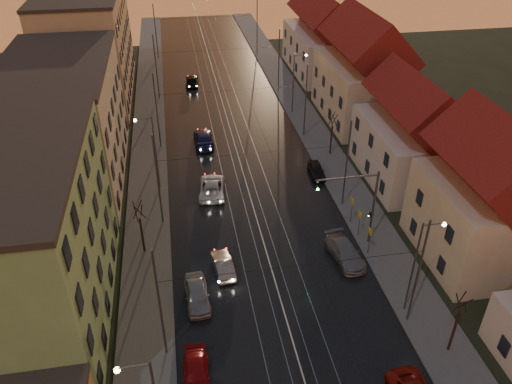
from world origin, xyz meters
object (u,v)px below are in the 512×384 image
street_lamp_2 (152,146)px  parked_left_2 (196,376)px  street_lamp_1 (419,259)px  traffic_light_mast (363,200)px  parked_right_1 (345,252)px  driving_car_1 (223,265)px  street_lamp_3 (296,77)px  driving_car_2 (212,187)px  parked_left_3 (197,294)px  parked_right_2 (317,170)px  driving_car_4 (192,80)px  driving_car_3 (204,138)px

street_lamp_2 → parked_left_2: 24.10m
street_lamp_1 → traffic_light_mast: size_ratio=1.11×
traffic_light_mast → parked_left_2: bearing=-141.8°
parked_right_1 → driving_car_1: bearing=170.8°
street_lamp_3 → parked_left_2: street_lamp_3 is taller
street_lamp_2 → driving_car_1: 15.09m
driving_car_2 → parked_right_1: driving_car_2 is taller
driving_car_2 → traffic_light_mast: bearing=146.2°
street_lamp_2 → parked_right_1: street_lamp_2 is taller
street_lamp_1 → street_lamp_3: 36.00m
driving_car_1 → parked_left_2: (-2.89, -10.09, -0.04)m
parked_left_2 → parked_left_3: parked_left_3 is taller
driving_car_2 → parked_left_3: parked_left_3 is taller
traffic_light_mast → driving_car_2: bearing=138.8°
driving_car_1 → parked_right_2: driving_car_1 is taller
parked_left_3 → parked_right_1: bearing=10.0°
parked_left_3 → parked_right_2: 21.32m
street_lamp_2 → traffic_light_mast: size_ratio=1.11×
parked_left_3 → driving_car_1: bearing=49.8°
street_lamp_3 → parked_left_2: (-15.88, -39.60, -4.27)m
street_lamp_1 → driving_car_4: size_ratio=1.78×
driving_car_2 → driving_car_4: size_ratio=1.18×
street_lamp_1 → street_lamp_2: bearing=132.3°
street_lamp_2 → traffic_light_mast: street_lamp_2 is taller
driving_car_3 → parked_left_2: driving_car_3 is taller
street_lamp_2 → driving_car_3: 11.28m
driving_car_1 → driving_car_2: (0.26, 11.69, 0.09)m
street_lamp_1 → parked_right_2: size_ratio=2.18×
street_lamp_1 → driving_car_3: street_lamp_1 is taller
driving_car_1 → driving_car_4: size_ratio=0.88×
street_lamp_2 → parked_right_2: 17.24m
traffic_light_mast → parked_left_3: traffic_light_mast is taller
driving_car_1 → driving_car_2: driving_car_2 is taller
traffic_light_mast → parked_right_1: size_ratio=1.46×
driving_car_3 → parked_right_1: bearing=113.3°
street_lamp_1 → driving_car_2: bearing=125.0°
driving_car_1 → driving_car_4: driving_car_4 is taller
street_lamp_2 → street_lamp_3: same height
street_lamp_2 → street_lamp_3: 24.24m
driving_car_2 → parked_right_2: (11.23, 1.55, -0.11)m
driving_car_4 → parked_left_3: 44.88m
parked_left_2 → parked_right_1: 16.38m
driving_car_3 → parked_left_2: bearing=84.2°
driving_car_2 → driving_car_4: (-0.07, 30.12, 0.03)m
traffic_light_mast → driving_car_4: (-11.69, 40.30, -3.83)m
street_lamp_1 → parked_left_2: (-15.88, -3.60, -4.27)m
driving_car_4 → parked_left_3: (-2.50, -44.81, -0.02)m
parked_left_2 → parked_right_1: parked_right_1 is taller
driving_car_4 → parked_right_2: size_ratio=1.23×
street_lamp_2 → parked_right_1: 21.04m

